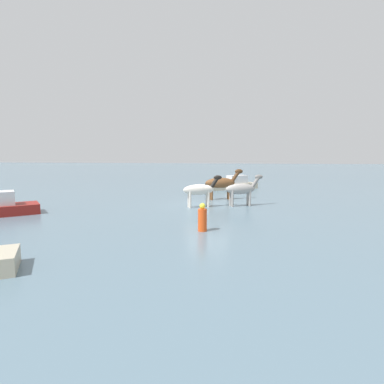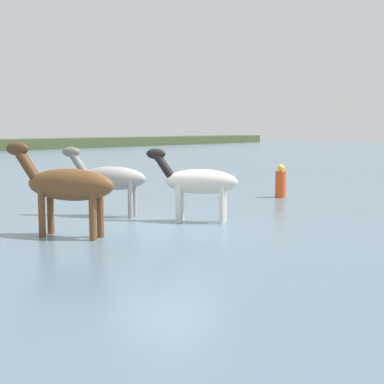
% 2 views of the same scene
% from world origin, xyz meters
% --- Properties ---
extents(ground_plane, '(165.24, 165.24, 0.00)m').
position_xyz_m(ground_plane, '(0.00, 0.00, 0.00)').
color(ground_plane, slate).
extents(horse_rear_stallion, '(1.29, 2.62, 2.06)m').
position_xyz_m(horse_rear_stallion, '(-2.56, 0.71, 1.13)').
color(horse_rear_stallion, brown).
rests_on(horse_rear_stallion, ground_plane).
extents(horse_dark_mare, '(1.35, 2.30, 1.84)m').
position_xyz_m(horse_dark_mare, '(0.71, -0.35, 1.02)').
color(horse_dark_mare, silver).
rests_on(horse_dark_mare, ground_plane).
extents(horse_mid_herd, '(1.33, 2.32, 1.85)m').
position_xyz_m(horse_mid_herd, '(-0.05, 2.04, 1.02)').
color(horse_mid_herd, '#9E9993').
rests_on(horse_mid_herd, ground_plane).
extents(boat_dinghy_port, '(3.73, 4.65, 1.34)m').
position_xyz_m(boat_dinghy_port, '(-9.21, 1.30, 0.31)').
color(boat_dinghy_port, '#B7AD93').
rests_on(boat_dinghy_port, ground_plane).
extents(buoy_channel_marker, '(0.36, 0.36, 1.14)m').
position_xyz_m(buoy_channel_marker, '(6.40, 0.46, 0.51)').
color(buoy_channel_marker, '#E54C19').
rests_on(buoy_channel_marker, ground_plane).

